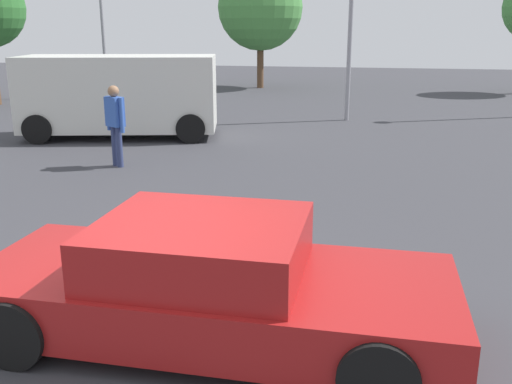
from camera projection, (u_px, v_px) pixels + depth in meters
ground_plane at (178, 332)px, 5.66m from camera, size 80.00×80.00×0.00m
sedan_foreground at (210, 284)px, 5.45m from camera, size 4.53×1.92×1.18m
van_white at (120, 94)px, 15.49m from camera, size 5.46×3.19×2.18m
pedestrian at (115, 119)px, 12.15m from camera, size 0.51×0.41×1.74m
tree_back_center at (260, 7)px, 27.62m from camera, size 4.10×4.10×5.90m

